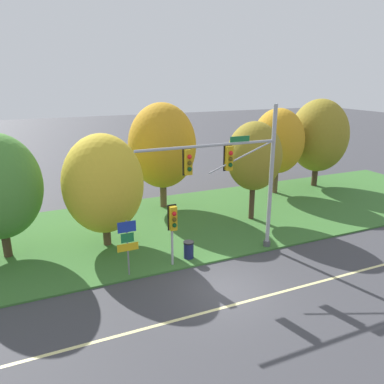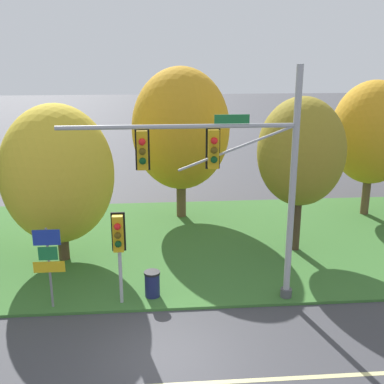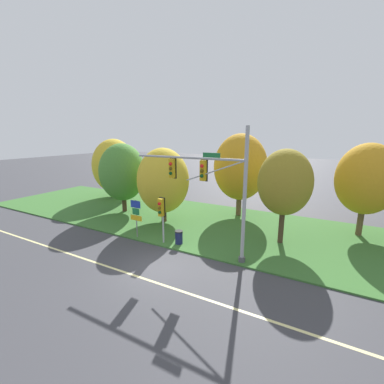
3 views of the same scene
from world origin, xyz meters
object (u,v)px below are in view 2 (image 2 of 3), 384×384
route_sign_post (48,257)px  tree_mid_verge (181,129)px  pedestrian_signal_near_kerb (118,239)px  trash_bin (152,284)px  tree_behind_signpost (58,174)px  traffic_signal_mast (233,170)px  tree_tall_centre (301,152)px  tree_right_far (373,133)px

route_sign_post → tree_mid_verge: bearing=61.0°
pedestrian_signal_near_kerb → trash_bin: size_ratio=3.52×
tree_behind_signpost → tree_mid_verge: (5.14, 4.87, 0.92)m
traffic_signal_mast → tree_behind_signpost: size_ratio=1.24×
tree_tall_centre → tree_right_far: size_ratio=0.95×
tree_tall_centre → tree_right_far: (4.96, 4.25, -0.01)m
traffic_signal_mast → tree_behind_signpost: bearing=148.5°
traffic_signal_mast → trash_bin: bearing=170.9°
tree_tall_centre → traffic_signal_mast: bearing=-130.7°
tree_behind_signpost → route_sign_post: bearing=-86.0°
tree_tall_centre → tree_mid_verge: bearing=134.8°
route_sign_post → tree_mid_verge: (4.87, 8.77, 2.71)m
traffic_signal_mast → tree_behind_signpost: traffic_signal_mast is taller
pedestrian_signal_near_kerb → tree_mid_verge: tree_mid_verge is taller
trash_bin → traffic_signal_mast: bearing=-9.1°
traffic_signal_mast → tree_behind_signpost: 7.46m
route_sign_post → pedestrian_signal_near_kerb: bearing=-1.0°
tree_behind_signpost → tree_tall_centre: size_ratio=0.97×
pedestrian_signal_near_kerb → tree_tall_centre: bearing=29.8°
traffic_signal_mast → tree_right_far: bearing=44.5°
pedestrian_signal_near_kerb → tree_right_far: (12.17, 8.39, 1.88)m
pedestrian_signal_near_kerb → route_sign_post: size_ratio=1.16×
tree_mid_verge → tree_tall_centre: bearing=-45.2°
route_sign_post → tree_behind_signpost: bearing=94.0°
route_sign_post → tree_mid_verge: tree_mid_verge is taller
pedestrian_signal_near_kerb → tree_right_far: size_ratio=0.48×
tree_mid_verge → tree_tall_centre: (4.64, -4.68, -0.24)m
tree_tall_centre → trash_bin: size_ratio=7.03×
traffic_signal_mast → tree_tall_centre: 5.36m
trash_bin → tree_right_far: bearing=35.3°
tree_tall_centre → trash_bin: tree_tall_centre is taller
trash_bin → tree_mid_verge: bearing=79.7°
tree_mid_verge → trash_bin: bearing=-100.3°
route_sign_post → tree_tall_centre: bearing=23.3°
tree_mid_verge → pedestrian_signal_near_kerb: bearing=-106.3°
tree_mid_verge → tree_behind_signpost: bearing=-136.5°
tree_tall_centre → route_sign_post: bearing=-156.7°
tree_behind_signpost → trash_bin: size_ratio=6.86×
traffic_signal_mast → route_sign_post: bearing=-179.6°
route_sign_post → tree_behind_signpost: tree_behind_signpost is taller
route_sign_post → trash_bin: 3.64m
route_sign_post → tree_right_far: tree_right_far is taller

